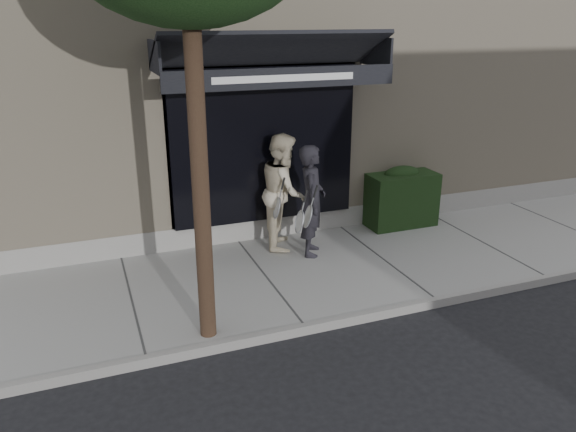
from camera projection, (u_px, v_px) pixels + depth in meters
name	position (u px, v px, depth m)	size (l,w,h in m)	color
ground	(380.00, 264.00, 9.28)	(80.00, 80.00, 0.00)	black
sidewalk	(381.00, 260.00, 9.26)	(20.00, 3.00, 0.12)	#969591
curb	(436.00, 302.00, 7.89)	(20.00, 0.10, 0.14)	gray
building_facade	(277.00, 69.00, 12.71)	(14.30, 8.04, 5.64)	beige
hedge	(400.00, 197.00, 10.52)	(1.30, 0.70, 1.14)	black
pedestrian_front	(312.00, 201.00, 9.09)	(0.83, 0.98, 1.84)	black
pedestrian_back	(284.00, 191.00, 9.40)	(1.03, 1.15, 1.95)	beige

